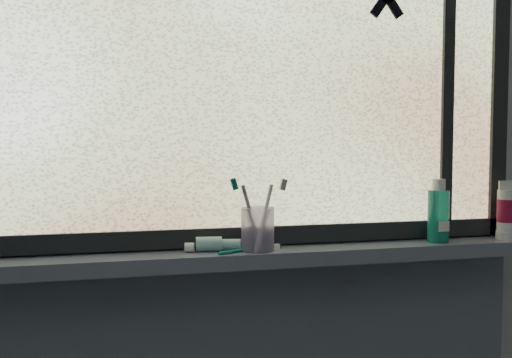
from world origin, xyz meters
The scene contains 11 objects.
wall_back centered at (0.00, 1.30, 1.25)m, with size 3.00×0.01×2.50m, color #9EA3A8.
windowsill centered at (0.00, 1.23, 1.00)m, with size 1.62×0.14×0.04m, color slate.
window_pane centered at (0.00, 1.28, 1.53)m, with size 1.50×0.01×1.00m, color silver.
frame_bottom centered at (0.00, 1.28, 1.05)m, with size 1.60×0.03×0.05m, color black.
frame_right centered at (0.78, 1.28, 1.53)m, with size 0.05×0.03×1.10m, color black.
frame_mullion centered at (0.60, 1.28, 1.53)m, with size 0.04×0.03×1.00m, color black.
toothpaste_tube centered at (-0.10, 1.24, 1.04)m, with size 0.21×0.05×0.04m, color white, non-canonical shape.
toothbrush_cup centered at (0.01, 1.21, 1.08)m, with size 0.09×0.09×0.11m, color #C2A9E0.
toothbrush_lying centered at (-0.03, 1.21, 1.03)m, with size 0.20×0.02×0.01m, color #0B6A60, non-canonical shape.
mouthwash_bottle centered at (0.54, 1.21, 1.11)m, with size 0.06×0.06×0.15m, color teal.
cream_tube centered at (0.77, 1.22, 1.11)m, with size 0.05×0.05×0.12m, color silver.
Camera 1 is at (-0.35, -0.23, 1.30)m, focal length 40.00 mm.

